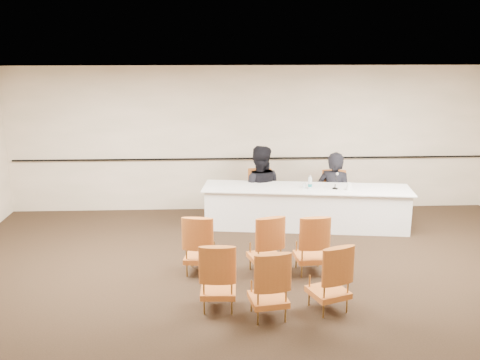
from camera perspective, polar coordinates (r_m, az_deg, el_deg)
The scene contains 20 objects.
floor at distance 7.75m, azimuth 3.12°, elevation -11.95°, with size 10.00×10.00×0.00m, color black.
ceiling at distance 6.96m, azimuth 3.46°, elevation 10.77°, with size 10.00×10.00×0.00m, color white.
wall_back at distance 11.10m, azimuth 1.18°, elevation 4.38°, with size 10.00×0.04×3.00m, color beige.
wall_rail at distance 11.14m, azimuth 1.19°, elevation 2.32°, with size 9.80×0.04×0.03m, color black.
panel_table at distance 10.28m, azimuth 7.03°, elevation -2.92°, with size 3.91×0.90×0.78m, color white, non-canonical shape.
panelist_main at distance 10.86m, azimuth 9.97°, elevation -2.00°, with size 0.70×0.46×1.92m, color black.
panelist_main_chair at distance 10.84m, azimuth 9.99°, elevation -1.65°, with size 0.50×0.50×0.95m, color #AA521E, non-canonical shape.
panelist_second at distance 10.80m, azimuth 2.05°, elevation -1.37°, with size 0.94×0.73×1.93m, color black.
panelist_second_chair at distance 10.81m, azimuth 2.05°, elevation -1.48°, with size 0.50×0.50×0.95m, color #AA521E, non-canonical shape.
papers at distance 10.17m, azimuth 9.75°, elevation -0.90°, with size 0.30×0.22×0.00m, color white.
microphone at distance 10.11m, azimuth 10.13°, elevation -0.17°, with size 0.10×0.21×0.29m, color black, non-canonical shape.
water_bottle at distance 10.06m, azimuth 7.48°, elevation -0.25°, with size 0.08×0.08×0.26m, color #177B7F, non-canonical shape.
drinking_glass at distance 10.11m, azimuth 6.88°, elevation -0.61°, with size 0.06×0.06×0.10m, color silver.
coffee_cup at distance 10.10m, azimuth 11.56°, elevation -0.70°, with size 0.09×0.09×0.14m, color white.
aud_chair_front_left at distance 8.22m, azimuth -4.24°, elevation -6.77°, with size 0.50×0.50×0.95m, color #AA521E, non-canonical shape.
aud_chair_front_mid at distance 8.21m, azimuth 2.71°, elevation -6.78°, with size 0.50×0.50×0.95m, color #AA521E, non-canonical shape.
aud_chair_front_right at distance 8.28m, azimuth 7.58°, elevation -6.69°, with size 0.50×0.50×0.95m, color #AA521E, non-canonical shape.
aud_chair_back_left at distance 7.16m, azimuth -2.34°, elevation -10.08°, with size 0.50×0.50×0.95m, color #AA521E, non-canonical shape.
aud_chair_back_mid at distance 6.94m, azimuth 3.06°, elevation -10.91°, with size 0.50×0.50×0.95m, color #AA521E, non-canonical shape.
aud_chair_back_right at distance 7.21m, azimuth 9.46°, elevation -10.09°, with size 0.50×0.50×0.95m, color #AA521E, non-canonical shape.
Camera 1 is at (-0.73, -6.90, 3.45)m, focal length 40.00 mm.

